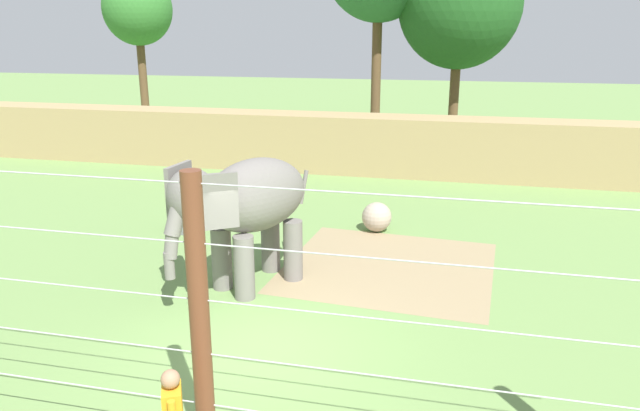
# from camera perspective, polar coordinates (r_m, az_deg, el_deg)

# --- Properties ---
(ground_plane) EXTENTS (120.00, 120.00, 0.00)m
(ground_plane) POSITION_cam_1_polar(r_m,az_deg,el_deg) (10.84, -5.68, -13.39)
(ground_plane) COLOR #6B8E4C
(dirt_patch) EXTENTS (5.07, 4.99, 0.01)m
(dirt_patch) POSITION_cam_1_polar(r_m,az_deg,el_deg) (14.28, 6.58, -5.80)
(dirt_patch) COLOR #937F5B
(dirt_patch) RESTS_ON ground
(embankment_wall) EXTENTS (36.00, 1.80, 2.22)m
(embankment_wall) POSITION_cam_1_polar(r_m,az_deg,el_deg) (23.36, 5.30, 5.81)
(embankment_wall) COLOR tan
(embankment_wall) RESTS_ON ground
(elephant) EXTENTS (2.74, 3.49, 2.86)m
(elephant) POSITION_cam_1_polar(r_m,az_deg,el_deg) (12.55, -7.13, 0.19)
(elephant) COLOR slate
(elephant) RESTS_ON ground
(enrichment_ball) EXTENTS (0.82, 0.82, 0.82)m
(enrichment_ball) POSITION_cam_1_polar(r_m,az_deg,el_deg) (16.58, 5.44, -1.09)
(enrichment_ball) COLOR tan
(enrichment_ball) RESTS_ON ground
(cable_fence) EXTENTS (12.42, 0.26, 3.81)m
(cable_fence) POSITION_cam_1_polar(r_m,az_deg,el_deg) (7.76, -12.13, -10.42)
(cable_fence) COLOR brown
(cable_fence) RESTS_ON ground
(water_tub) EXTENTS (1.10, 1.10, 0.35)m
(water_tub) POSITION_cam_1_polar(r_m,az_deg,el_deg) (17.15, -12.51, -1.63)
(water_tub) COLOR slate
(water_tub) RESTS_ON ground
(tree_left_of_centre) EXTENTS (5.42, 5.42, 9.35)m
(tree_left_of_centre) POSITION_cam_1_polar(r_m,az_deg,el_deg) (28.45, 13.19, 18.22)
(tree_left_of_centre) COLOR brown
(tree_left_of_centre) RESTS_ON ground
(tree_behind_wall) EXTENTS (3.66, 3.66, 8.41)m
(tree_behind_wall) POSITION_cam_1_polar(r_m,az_deg,el_deg) (34.86, -17.02, 17.42)
(tree_behind_wall) COLOR brown
(tree_behind_wall) RESTS_ON ground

